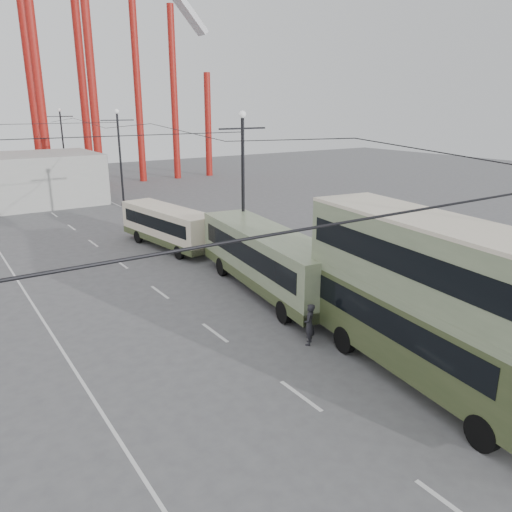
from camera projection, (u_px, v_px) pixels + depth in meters
ground at (414, 448)px, 14.52m from camera, size 160.00×160.00×0.00m
road_markings at (137, 273)px, 29.72m from camera, size 12.52×120.00×0.01m
lamp_post_mid at (243, 189)px, 30.47m from camera, size 3.20×0.44×9.32m
lamp_post_far at (120, 159)px, 47.95m from camera, size 3.20×0.44×9.32m
lamp_post_distant at (63, 145)px, 65.44m from camera, size 3.20×0.44×9.32m
double_decker_bus at (433, 295)px, 17.11m from camera, size 4.25×11.38×5.96m
single_decker_green at (268, 258)px, 26.32m from camera, size 4.29×12.02×3.33m
single_decker_cream at (168, 226)px, 34.75m from camera, size 3.43×9.24×2.81m
pedestrian at (309, 324)px, 20.64m from camera, size 0.77×0.76×1.78m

